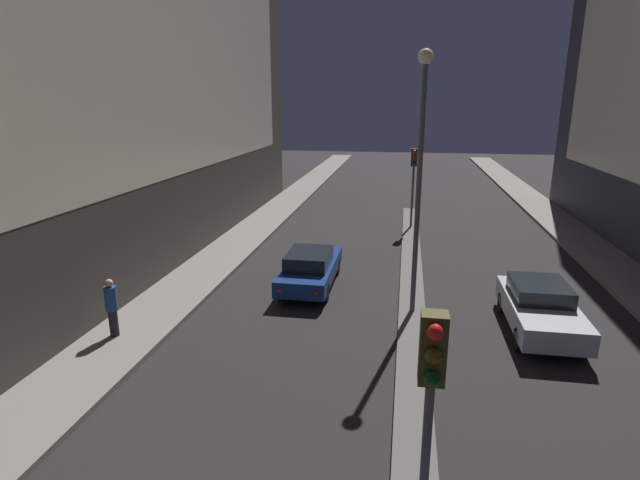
% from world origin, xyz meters
% --- Properties ---
extents(median_strip, '(0.85, 28.40, 0.15)m').
position_xyz_m(median_strip, '(0.00, 15.20, 0.07)').
color(median_strip, '#56544F').
rests_on(median_strip, ground).
extents(traffic_light_near, '(0.32, 0.42, 4.14)m').
position_xyz_m(traffic_light_near, '(0.00, 3.67, 3.20)').
color(traffic_light_near, '#4C4C51').
rests_on(traffic_light_near, median_strip).
extents(traffic_light_mid, '(0.32, 0.42, 4.14)m').
position_xyz_m(traffic_light_mid, '(0.00, 24.53, 3.20)').
color(traffic_light_mid, '#4C4C51').
rests_on(traffic_light_mid, median_strip).
extents(street_lamp, '(0.44, 0.44, 7.94)m').
position_xyz_m(street_lamp, '(0.00, 13.36, 5.15)').
color(street_lamp, '#4C4C51').
rests_on(street_lamp, median_strip).
extents(car_left_lane, '(1.76, 4.59, 1.42)m').
position_xyz_m(car_left_lane, '(-3.72, 15.32, 0.73)').
color(car_left_lane, navy).
rests_on(car_left_lane, ground).
extents(car_right_lane, '(1.84, 4.25, 1.44)m').
position_xyz_m(car_right_lane, '(3.72, 12.83, 0.74)').
color(car_right_lane, '#B2B2B7').
rests_on(car_right_lane, ground).
extents(pedestrian_on_left_sidewalk, '(0.34, 0.34, 1.71)m').
position_xyz_m(pedestrian_on_left_sidewalk, '(-8.45, 10.09, 1.07)').
color(pedestrian_on_left_sidewalk, black).
rests_on(pedestrian_on_left_sidewalk, sidewalk_left).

